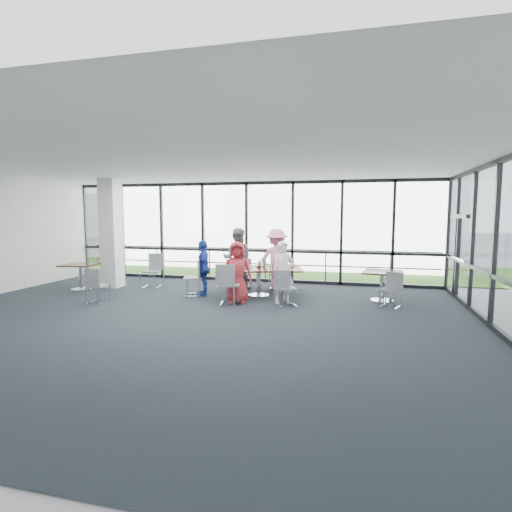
% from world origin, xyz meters
% --- Properties ---
extents(floor, '(12.00, 10.00, 0.02)m').
position_xyz_m(floor, '(0.00, 0.00, -0.01)').
color(floor, '#1D232A').
rests_on(floor, ground).
extents(ceiling, '(12.00, 10.00, 0.04)m').
position_xyz_m(ceiling, '(0.00, 0.00, 3.20)').
color(ceiling, white).
rests_on(ceiling, ground).
extents(curtain_wall_back, '(12.00, 0.10, 3.20)m').
position_xyz_m(curtain_wall_back, '(0.00, 5.00, 1.60)').
color(curtain_wall_back, white).
rests_on(curtain_wall_back, ground).
extents(exit_door, '(0.12, 1.60, 2.10)m').
position_xyz_m(exit_door, '(6.00, 3.75, 1.05)').
color(exit_door, black).
rests_on(exit_door, ground).
extents(structural_column, '(0.50, 0.50, 3.20)m').
position_xyz_m(structural_column, '(-3.60, 3.00, 1.60)').
color(structural_column, white).
rests_on(structural_column, ground).
extents(apron, '(80.00, 70.00, 0.02)m').
position_xyz_m(apron, '(0.00, 10.00, -0.02)').
color(apron, gray).
rests_on(apron, ground).
extents(grass_strip, '(80.00, 5.00, 0.01)m').
position_xyz_m(grass_strip, '(0.00, 8.00, 0.01)').
color(grass_strip, '#33621E').
rests_on(grass_strip, ground).
extents(hangar_main, '(24.00, 10.00, 6.00)m').
position_xyz_m(hangar_main, '(4.00, 32.00, 3.00)').
color(hangar_main, silver).
rests_on(hangar_main, ground).
extents(hangar_aux, '(10.00, 6.00, 4.00)m').
position_xyz_m(hangar_aux, '(-18.00, 28.00, 2.00)').
color(hangar_aux, silver).
rests_on(hangar_aux, ground).
extents(guard_rail, '(12.00, 0.06, 0.06)m').
position_xyz_m(guard_rail, '(0.00, 5.60, 0.50)').
color(guard_rail, '#2D2D33').
rests_on(guard_rail, ground).
extents(main_table, '(2.46, 1.73, 0.75)m').
position_xyz_m(main_table, '(0.95, 2.79, 0.65)').
color(main_table, '#321607').
rests_on(main_table, ground).
extents(side_table_left, '(1.03, 1.03, 0.75)m').
position_xyz_m(side_table_left, '(-4.25, 2.39, 0.64)').
color(side_table_left, '#321607').
rests_on(side_table_left, ground).
extents(side_table_right, '(1.06, 1.06, 0.75)m').
position_xyz_m(side_table_right, '(4.10, 2.90, 0.64)').
color(side_table_right, '#321607').
rests_on(side_table_right, ground).
extents(diner_near_left, '(0.83, 0.64, 1.52)m').
position_xyz_m(diner_near_left, '(0.64, 1.82, 0.76)').
color(diner_near_left, '#AF2B32').
rests_on(diner_near_left, ground).
extents(diner_near_right, '(0.68, 0.61, 1.52)m').
position_xyz_m(diner_near_right, '(1.74, 2.05, 0.76)').
color(diner_near_right, white).
rests_on(diner_near_right, ground).
extents(diner_far_left, '(0.93, 0.65, 1.77)m').
position_xyz_m(diner_far_left, '(0.10, 3.60, 0.89)').
color(diner_far_left, slate).
rests_on(diner_far_left, ground).
extents(diner_far_right, '(1.15, 0.62, 1.75)m').
position_xyz_m(diner_far_right, '(1.22, 3.87, 0.88)').
color(diner_far_right, pink).
rests_on(diner_far_right, ground).
extents(diner_end, '(0.79, 0.99, 1.49)m').
position_xyz_m(diner_end, '(-0.51, 2.48, 0.74)').
color(diner_end, '#233DA8').
rests_on(diner_end, ground).
extents(chair_main_nl, '(0.56, 0.56, 0.98)m').
position_xyz_m(chair_main_nl, '(0.52, 1.61, 0.49)').
color(chair_main_nl, gray).
rests_on(chair_main_nl, ground).
extents(chair_main_nr, '(0.56, 0.56, 0.85)m').
position_xyz_m(chair_main_nr, '(1.87, 1.80, 0.43)').
color(chair_main_nr, gray).
rests_on(chair_main_nr, ground).
extents(chair_main_fl, '(0.49, 0.49, 0.83)m').
position_xyz_m(chair_main_fl, '(0.19, 3.81, 0.42)').
color(chair_main_fl, gray).
rests_on(chair_main_fl, ground).
extents(chair_main_fr, '(0.43, 0.43, 0.86)m').
position_xyz_m(chair_main_fr, '(1.22, 3.92, 0.43)').
color(chair_main_fr, gray).
rests_on(chair_main_fr, ground).
extents(chair_main_end, '(0.59, 0.59, 0.97)m').
position_xyz_m(chair_main_end, '(-0.76, 2.38, 0.48)').
color(chair_main_end, gray).
rests_on(chair_main_end, ground).
extents(chair_spare_la, '(0.44, 0.44, 0.86)m').
position_xyz_m(chair_spare_la, '(-2.69, 1.00, 0.43)').
color(chair_spare_la, gray).
rests_on(chair_spare_la, ground).
extents(chair_spare_lb, '(0.56, 0.56, 0.97)m').
position_xyz_m(chair_spare_lb, '(-2.42, 3.19, 0.49)').
color(chair_spare_lb, gray).
rests_on(chair_spare_lb, ground).
extents(chair_spare_r, '(0.53, 0.53, 0.84)m').
position_xyz_m(chair_spare_r, '(4.24, 2.24, 0.42)').
color(chair_spare_r, gray).
rests_on(chair_spare_r, ground).
extents(plate_nl, '(0.27, 0.27, 0.01)m').
position_xyz_m(plate_nl, '(0.41, 2.18, 0.76)').
color(plate_nl, white).
rests_on(plate_nl, main_table).
extents(plate_nr, '(0.27, 0.27, 0.01)m').
position_xyz_m(plate_nr, '(1.71, 2.52, 0.76)').
color(plate_nr, white).
rests_on(plate_nr, main_table).
extents(plate_fl, '(0.26, 0.26, 0.01)m').
position_xyz_m(plate_fl, '(0.35, 2.97, 0.76)').
color(plate_fl, white).
rests_on(plate_fl, main_table).
extents(plate_fr, '(0.27, 0.27, 0.01)m').
position_xyz_m(plate_fr, '(1.39, 3.32, 0.76)').
color(plate_fr, white).
rests_on(plate_fr, main_table).
extents(plate_end, '(0.28, 0.28, 0.01)m').
position_xyz_m(plate_end, '(0.09, 2.51, 0.76)').
color(plate_end, white).
rests_on(plate_end, main_table).
extents(tumbler_a, '(0.06, 0.06, 0.13)m').
position_xyz_m(tumbler_a, '(0.81, 2.46, 0.81)').
color(tumbler_a, white).
rests_on(tumbler_a, main_table).
extents(tumbler_b, '(0.06, 0.06, 0.13)m').
position_xyz_m(tumbler_b, '(1.30, 2.66, 0.81)').
color(tumbler_b, white).
rests_on(tumbler_b, main_table).
extents(tumbler_c, '(0.07, 0.07, 0.15)m').
position_xyz_m(tumbler_c, '(0.95, 3.07, 0.82)').
color(tumbler_c, white).
rests_on(tumbler_c, main_table).
extents(tumbler_d, '(0.07, 0.07, 0.15)m').
position_xyz_m(tumbler_d, '(0.18, 2.42, 0.82)').
color(tumbler_d, white).
rests_on(tumbler_d, main_table).
extents(menu_a, '(0.37, 0.38, 0.00)m').
position_xyz_m(menu_a, '(0.88, 2.20, 0.75)').
color(menu_a, silver).
rests_on(menu_a, main_table).
extents(menu_b, '(0.37, 0.31, 0.00)m').
position_xyz_m(menu_b, '(2.00, 2.70, 0.75)').
color(menu_b, silver).
rests_on(menu_b, main_table).
extents(menu_c, '(0.36, 0.37, 0.00)m').
position_xyz_m(menu_c, '(0.99, 3.31, 0.75)').
color(menu_c, silver).
rests_on(menu_c, main_table).
extents(condiment_caddy, '(0.10, 0.07, 0.04)m').
position_xyz_m(condiment_caddy, '(0.93, 2.85, 0.77)').
color(condiment_caddy, black).
rests_on(condiment_caddy, main_table).
extents(ketchup_bottle, '(0.06, 0.06, 0.18)m').
position_xyz_m(ketchup_bottle, '(0.95, 2.85, 0.84)').
color(ketchup_bottle, red).
rests_on(ketchup_bottle, main_table).
extents(green_bottle, '(0.05, 0.05, 0.20)m').
position_xyz_m(green_bottle, '(1.08, 2.88, 0.85)').
color(green_bottle, '#287635').
rests_on(green_bottle, main_table).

